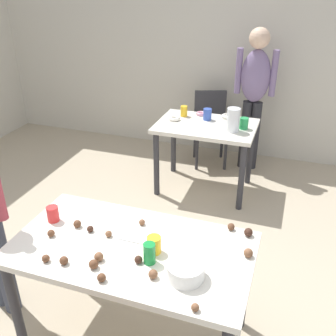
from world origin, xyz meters
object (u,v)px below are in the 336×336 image
at_px(dining_table_near, 132,259).
at_px(pitcher_far, 233,120).
at_px(soda_can, 149,253).
at_px(person_adult_far, 254,88).
at_px(dining_table_far, 206,135).
at_px(mixing_bowl, 186,271).
at_px(chair_far_table, 210,123).

xyz_separation_m(dining_table_near, pitcher_far, (0.22, 1.95, 0.21)).
xyz_separation_m(dining_table_near, soda_can, (0.15, -0.09, 0.15)).
height_order(dining_table_near, person_adult_far, person_adult_far).
distance_m(dining_table_far, mixing_bowl, 2.23).
bearing_deg(mixing_bowl, dining_table_near, 158.99).
bearing_deg(pitcher_far, mixing_bowl, -86.01).
bearing_deg(dining_table_far, chair_far_table, 99.01).
relative_size(dining_table_far, pitcher_far, 4.36).
bearing_deg(dining_table_far, mixing_bowl, -78.81).
bearing_deg(person_adult_far, dining_table_far, -118.91).
xyz_separation_m(chair_far_table, soda_can, (0.33, -2.83, 0.31)).
height_order(dining_table_far, person_adult_far, person_adult_far).
bearing_deg(dining_table_near, chair_far_table, 93.62).
distance_m(dining_table_near, chair_far_table, 2.75).
bearing_deg(chair_far_table, dining_table_far, -80.99).
xyz_separation_m(mixing_bowl, pitcher_far, (-0.15, 2.09, 0.07)).
distance_m(dining_table_near, mixing_bowl, 0.42).
bearing_deg(dining_table_near, pitcher_far, 83.46).
bearing_deg(dining_table_near, mixing_bowl, -21.01).
relative_size(person_adult_far, pitcher_far, 7.06).
height_order(chair_far_table, person_adult_far, person_adult_far).
height_order(dining_table_near, pitcher_far, pitcher_far).
height_order(mixing_bowl, pitcher_far, pitcher_far).
bearing_deg(dining_table_far, soda_can, -84.26).
height_order(person_adult_far, soda_can, person_adult_far).
height_order(dining_table_near, mixing_bowl, mixing_bowl).
height_order(dining_table_far, soda_can, soda_can).
distance_m(dining_table_near, dining_table_far, 2.04).
xyz_separation_m(person_adult_far, soda_can, (-0.16, -2.81, -0.17)).
relative_size(dining_table_near, soda_can, 11.42).
relative_size(dining_table_far, soda_can, 8.24).
height_order(person_adult_far, mixing_bowl, person_adult_far).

